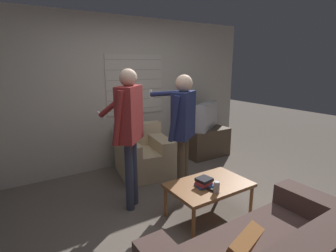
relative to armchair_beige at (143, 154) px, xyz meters
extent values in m
plane|color=#665B51|center=(-0.08, -1.46, -0.32)|extent=(16.00, 16.00, 0.00)
cube|color=#BCB7A8|center=(-0.08, 0.57, 0.95)|extent=(5.20, 0.06, 2.55)
cube|color=beige|center=(0.15, 0.53, 1.10)|extent=(1.07, 0.02, 1.02)
cube|color=gray|center=(0.15, 0.52, 0.67)|extent=(1.05, 0.00, 0.01)
cube|color=gray|center=(0.15, 0.52, 0.84)|extent=(1.05, 0.00, 0.01)
cube|color=gray|center=(0.15, 0.52, 1.01)|extent=(1.05, 0.00, 0.01)
cube|color=gray|center=(0.15, 0.52, 1.19)|extent=(1.05, 0.00, 0.01)
cube|color=gray|center=(0.15, 0.52, 1.36)|extent=(1.05, 0.00, 0.01)
cube|color=gray|center=(0.15, 0.52, 1.53)|extent=(1.05, 0.00, 0.01)
cube|color=#4C3833|center=(0.42, -2.69, 0.21)|extent=(0.25, 0.91, 0.19)
cube|color=#C6B289|center=(-0.01, -0.05, -0.11)|extent=(0.91, 0.95, 0.42)
cube|color=#C6B289|center=(0.04, 0.27, 0.28)|extent=(0.81, 0.32, 0.37)
cube|color=#C6B289|center=(0.26, -0.09, 0.19)|extent=(0.37, 0.87, 0.19)
cube|color=#C6B289|center=(-0.28, 0.00, 0.19)|extent=(0.37, 0.87, 0.19)
cube|color=brown|center=(0.07, -1.55, 0.07)|extent=(0.96, 0.61, 0.04)
cylinder|color=brown|center=(-0.37, -1.28, -0.14)|extent=(0.04, 0.04, 0.37)
cylinder|color=brown|center=(0.51, -1.28, -0.14)|extent=(0.04, 0.04, 0.37)
cylinder|color=brown|center=(-0.37, -1.81, -0.14)|extent=(0.04, 0.04, 0.37)
cylinder|color=brown|center=(0.51, -1.81, -0.14)|extent=(0.04, 0.04, 0.37)
cube|color=#4C3D2D|center=(1.44, 0.10, -0.05)|extent=(0.85, 0.53, 0.55)
cube|color=#B2B2B7|center=(1.44, 0.10, 0.48)|extent=(0.83, 0.62, 0.50)
cube|color=navy|center=(1.38, 0.19, 0.48)|extent=(0.63, 0.40, 0.41)
cylinder|color=#33384C|center=(-0.66, -0.92, 0.12)|extent=(0.10, 0.10, 0.88)
cylinder|color=#33384C|center=(-0.56, -0.82, 0.12)|extent=(0.10, 0.10, 0.88)
cube|color=maroon|center=(-0.61, -0.87, 0.88)|extent=(0.44, 0.44, 0.66)
sphere|color=beige|center=(-0.61, -0.87, 1.30)|extent=(0.21, 0.21, 0.21)
cylinder|color=maroon|center=(-0.81, -1.00, 0.87)|extent=(0.16, 0.16, 0.63)
cylinder|color=maroon|center=(-0.62, -0.53, 0.99)|extent=(0.43, 0.43, 0.44)
cube|color=white|center=(-0.79, -0.36, 0.80)|extent=(0.10, 0.10, 0.12)
cylinder|color=#4C4233|center=(0.05, -1.00, 0.09)|extent=(0.10, 0.10, 0.82)
cylinder|color=#4C4233|center=(0.17, -0.92, 0.09)|extent=(0.10, 0.10, 0.82)
cube|color=navy|center=(0.11, -0.96, 0.81)|extent=(0.45, 0.39, 0.62)
sphere|color=beige|center=(0.11, -0.96, 1.22)|extent=(0.22, 0.22, 0.22)
cylinder|color=navy|center=(-0.10, -1.05, 0.80)|extent=(0.15, 0.17, 0.59)
cylinder|color=navy|center=(0.14, -0.59, 1.06)|extent=(0.39, 0.53, 0.13)
cube|color=white|center=(-0.03, -0.35, 1.03)|extent=(0.05, 0.05, 0.13)
cube|color=#284C89|center=(-0.02, -1.57, 0.10)|extent=(0.22, 0.19, 0.03)
cube|color=maroon|center=(-0.04, -1.58, 0.14)|extent=(0.18, 0.15, 0.04)
cube|color=black|center=(-0.03, -1.57, 0.17)|extent=(0.18, 0.17, 0.03)
cylinder|color=silver|center=(-0.01, -1.75, 0.15)|extent=(0.07, 0.07, 0.12)
cylinder|color=silver|center=(-0.01, -1.75, 0.21)|extent=(0.06, 0.06, 0.00)
cube|color=black|center=(-0.02, -1.71, 0.10)|extent=(0.08, 0.14, 0.02)
camera|label=1|loc=(-1.86, -3.67, 1.46)|focal=28.00mm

